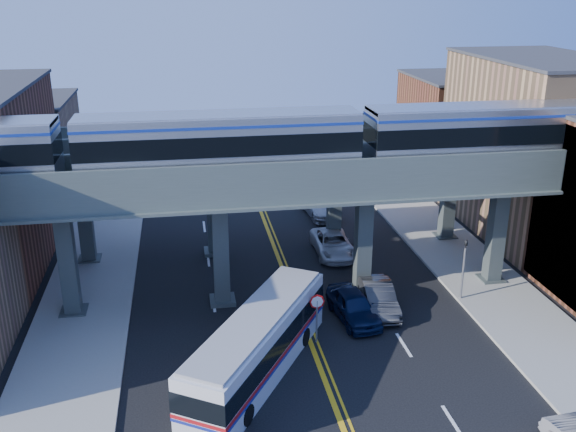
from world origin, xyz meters
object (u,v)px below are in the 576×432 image
object	(u,v)px
traffic_signal	(464,263)
transit_train	(220,142)
stop_sign	(317,311)
transit_bus	(258,345)
car_lane_c	(333,244)
car_lane_b	(378,297)
car_lane_d	(320,206)
car_lane_a	(353,306)

from	to	relation	value
traffic_signal	transit_train	bearing A→B (deg)	171.27
stop_sign	transit_bus	size ratio (longest dim) A/B	0.25
transit_train	transit_bus	world-z (taller)	transit_train
transit_train	car_lane_c	world-z (taller)	transit_train
car_lane_b	car_lane_d	size ratio (longest dim) A/B	0.88
transit_bus	stop_sign	bearing A→B (deg)	-23.91
stop_sign	car_lane_b	xyz separation A→B (m)	(4.00, 2.75, -1.01)
stop_sign	car_lane_c	size ratio (longest dim) A/B	0.52
traffic_signal	car_lane_d	xyz separation A→B (m)	(-4.81, 15.07, -1.55)
transit_bus	car_lane_a	xyz separation A→B (m)	(5.59, 4.15, -0.67)
transit_train	stop_sign	bearing A→B (deg)	-50.45
stop_sign	car_lane_c	world-z (taller)	stop_sign
transit_train	car_lane_a	distance (m)	11.06
traffic_signal	car_lane_b	bearing A→B (deg)	-177.12
car_lane_a	car_lane_b	distance (m)	1.78
transit_train	car_lane_d	world-z (taller)	transit_train
car_lane_c	car_lane_d	world-z (taller)	car_lane_d
transit_train	car_lane_c	xyz separation A→B (m)	(7.46, 5.60, -8.46)
car_lane_a	car_lane_c	bearing A→B (deg)	76.70
stop_sign	transit_train	bearing A→B (deg)	129.55
transit_bus	car_lane_a	distance (m)	6.99
transit_train	traffic_signal	distance (m)	14.86
stop_sign	car_lane_c	xyz separation A→B (m)	(3.33, 10.60, -1.06)
transit_train	car_lane_c	distance (m)	12.59
car_lane_b	car_lane_a	bearing A→B (deg)	-149.59
car_lane_a	car_lane_b	bearing A→B (deg)	19.00
car_lane_a	car_lane_b	world-z (taller)	car_lane_a
transit_bus	car_lane_a	world-z (taller)	transit_bus
stop_sign	transit_bus	distance (m)	3.87
traffic_signal	stop_sign	bearing A→B (deg)	-161.37
transit_train	transit_bus	size ratio (longest dim) A/B	4.22
transit_train	car_lane_b	world-z (taller)	transit_train
car_lane_a	car_lane_d	xyz separation A→B (m)	(1.69, 16.09, -0.02)
car_lane_c	car_lane_d	distance (m)	7.50
car_lane_a	traffic_signal	bearing A→B (deg)	1.83
transit_train	car_lane_b	xyz separation A→B (m)	(8.13, -2.25, -8.41)
stop_sign	car_lane_d	bearing A→B (deg)	77.24
car_lane_b	car_lane_c	distance (m)	7.88
stop_sign	traffic_signal	bearing A→B (deg)	18.63
transit_bus	car_lane_c	bearing A→B (deg)	4.73
transit_bus	car_lane_d	bearing A→B (deg)	11.98
car_lane_c	car_lane_d	bearing A→B (deg)	84.73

